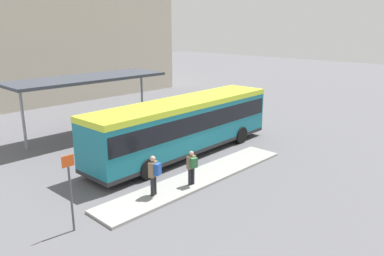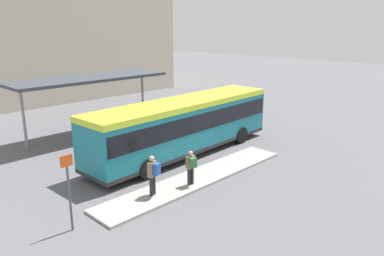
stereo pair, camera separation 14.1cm
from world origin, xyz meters
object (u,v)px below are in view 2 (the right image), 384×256
at_px(city_bus, 184,123).
at_px(potted_planter_far_side, 138,127).
at_px(platform_sign, 69,189).
at_px(bicycle_orange, 223,107).
at_px(bicycle_yellow, 218,105).
at_px(pedestrian_waiting, 153,173).
at_px(potted_planter_near_shelter, 124,132).
at_px(pedestrian_companion, 191,166).
at_px(bicycle_red, 232,109).

relative_size(city_bus, potted_planter_far_side, 11.12).
bearing_deg(platform_sign, bicycle_orange, 24.30).
bearing_deg(bicycle_yellow, potted_planter_far_side, 104.34).
xyz_separation_m(pedestrian_waiting, potted_planter_near_shelter, (3.77, 7.36, -0.50)).
relative_size(pedestrian_waiting, pedestrian_companion, 1.10).
height_order(city_bus, bicycle_yellow, city_bus).
distance_m(pedestrian_companion, platform_sign, 5.55).
bearing_deg(bicycle_yellow, bicycle_orange, 163.69).
bearing_deg(potted_planter_near_shelter, pedestrian_companion, -103.97).
distance_m(bicycle_red, potted_planter_near_shelter, 10.80).
distance_m(pedestrian_waiting, bicycle_orange, 16.65).
bearing_deg(bicycle_yellow, platform_sign, 122.27).
bearing_deg(pedestrian_waiting, bicycle_orange, -80.47).
xyz_separation_m(bicycle_orange, potted_planter_far_side, (-9.28, -0.55, 0.19)).
height_order(bicycle_orange, potted_planter_near_shelter, potted_planter_near_shelter).
height_order(city_bus, bicycle_red, city_bus).
height_order(city_bus, bicycle_orange, city_bus).
bearing_deg(bicycle_yellow, potted_planter_near_shelter, 105.13).
relative_size(bicycle_red, bicycle_yellow, 0.97).
distance_m(potted_planter_far_side, platform_sign, 11.69).
bearing_deg(potted_planter_near_shelter, bicycle_red, 0.46).
distance_m(potted_planter_near_shelter, potted_planter_far_side, 1.43).
relative_size(pedestrian_companion, platform_sign, 0.56).
height_order(city_bus, platform_sign, city_bus).
distance_m(bicycle_orange, platform_sign, 19.89).
bearing_deg(potted_planter_far_side, potted_planter_near_shelter, -165.77).
xyz_separation_m(bicycle_red, potted_planter_far_side, (-9.42, 0.26, 0.20)).
relative_size(bicycle_orange, potted_planter_far_side, 1.63).
bearing_deg(platform_sign, bicycle_yellow, 25.98).
xyz_separation_m(potted_planter_near_shelter, platform_sign, (-7.43, -7.27, 0.95)).
bearing_deg(potted_planter_near_shelter, bicycle_yellow, 8.84).
relative_size(bicycle_yellow, potted_planter_near_shelter, 1.52).
relative_size(bicycle_red, bicycle_orange, 0.96).
bearing_deg(bicycle_orange, bicycle_yellow, -15.45).
height_order(pedestrian_companion, potted_planter_near_shelter, pedestrian_companion).
xyz_separation_m(city_bus, bicycle_red, (9.76, 4.40, -1.42)).
bearing_deg(pedestrian_waiting, bicycle_red, -83.17).
xyz_separation_m(city_bus, potted_planter_near_shelter, (-1.04, 4.31, -1.19)).
height_order(bicycle_red, platform_sign, platform_sign).
bearing_deg(bicycle_orange, platform_sign, 121.44).
height_order(pedestrian_companion, bicycle_yellow, pedestrian_companion).
relative_size(bicycle_orange, potted_planter_near_shelter, 1.54).
bearing_deg(potted_planter_far_side, platform_sign, -139.15).
bearing_deg(potted_planter_far_side, bicycle_orange, 3.39).
bearing_deg(potted_planter_near_shelter, bicycle_orange, 4.82).
distance_m(bicycle_red, bicycle_yellow, 1.64).
bearing_deg(bicycle_red, pedestrian_waiting, 118.65).
height_order(city_bus, pedestrian_waiting, city_bus).
bearing_deg(bicycle_red, city_bus, 115.84).
height_order(pedestrian_waiting, bicycle_yellow, pedestrian_waiting).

